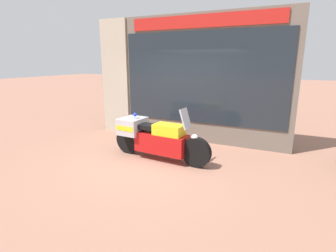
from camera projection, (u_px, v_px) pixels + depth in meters
ground_plane at (155, 161)px, 5.92m from camera, size 60.00×60.00×0.00m
shop_building at (175, 79)px, 7.42m from camera, size 5.58×0.55×3.40m
window_display at (201, 124)px, 7.42m from camera, size 4.21×0.30×1.89m
paramedic_motorcycle at (154, 137)px, 5.98m from camera, size 2.44×0.65×1.24m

